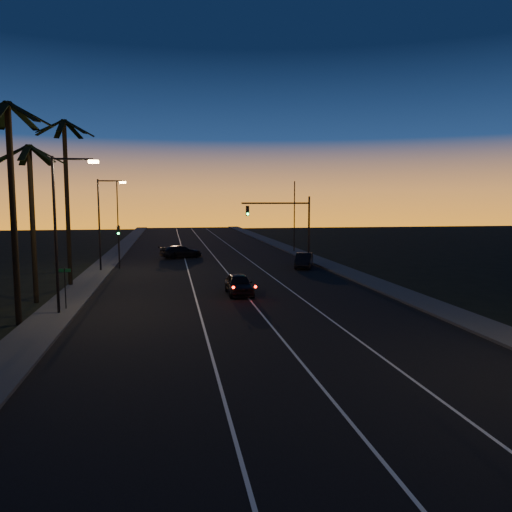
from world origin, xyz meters
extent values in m
plane|color=black|center=(0.00, 0.00, 0.00)|extent=(220.00, 220.00, 0.00)
cube|color=black|center=(0.00, 30.00, 0.01)|extent=(20.00, 170.00, 0.01)
cube|color=#3A3A38|center=(-11.20, 30.00, 0.08)|extent=(2.40, 170.00, 0.16)
cube|color=#3A3A38|center=(11.20, 30.00, 0.08)|extent=(2.40, 170.00, 0.16)
cube|color=silver|center=(-3.00, 30.00, 0.02)|extent=(0.12, 160.00, 0.01)
cube|color=silver|center=(0.50, 30.00, 0.02)|extent=(0.12, 160.00, 0.01)
cube|color=silver|center=(4.00, 30.00, 0.02)|extent=(0.12, 160.00, 0.01)
cylinder|color=black|center=(-12.60, 18.00, 5.75)|extent=(0.32, 0.32, 11.50)
cube|color=black|center=(-11.57, 18.26, 10.94)|extent=(2.18, 0.92, 1.18)
cube|color=black|center=(-12.16, 18.97, 10.94)|extent=(1.25, 2.12, 1.18)
cube|color=black|center=(-13.08, 18.94, 10.94)|extent=(1.34, 2.09, 1.18)
cube|color=black|center=(-12.57, 16.94, 10.94)|extent=(0.45, 2.16, 1.18)
cube|color=black|center=(-11.75, 17.36, 10.94)|extent=(1.95, 1.61, 1.18)
cylinder|color=black|center=(-13.20, 24.00, 5.00)|extent=(0.32, 0.32, 10.00)
cube|color=black|center=(-12.17, 24.26, 9.44)|extent=(2.18, 0.92, 1.18)
cube|color=black|center=(-12.76, 24.97, 9.44)|extent=(1.25, 2.12, 1.18)
cube|color=black|center=(-13.68, 24.94, 9.44)|extent=(1.34, 2.09, 1.18)
cube|color=black|center=(-14.24, 24.21, 9.44)|extent=(2.18, 0.82, 1.18)
cube|color=black|center=(-14.01, 23.32, 9.44)|extent=(1.90, 1.69, 1.18)
cube|color=black|center=(-13.17, 22.94, 9.44)|extent=(0.45, 2.16, 1.18)
cube|color=black|center=(-12.35, 23.36, 9.44)|extent=(1.95, 1.61, 1.18)
cylinder|color=black|center=(-12.20, 30.00, 6.25)|extent=(0.32, 0.32, 12.50)
cube|color=black|center=(-11.17, 30.26, 11.94)|extent=(2.18, 0.92, 1.18)
cube|color=black|center=(-11.76, 30.97, 11.94)|extent=(1.25, 2.12, 1.18)
cube|color=black|center=(-12.68, 30.94, 11.94)|extent=(1.34, 2.09, 1.18)
cube|color=black|center=(-13.24, 30.21, 11.94)|extent=(2.18, 0.82, 1.18)
cube|color=black|center=(-13.01, 29.32, 11.94)|extent=(1.90, 1.69, 1.18)
cube|color=black|center=(-12.17, 28.94, 11.94)|extent=(0.45, 2.16, 1.18)
cube|color=black|center=(-11.35, 29.36, 11.94)|extent=(1.95, 1.61, 1.18)
cylinder|color=black|center=(-11.00, 20.00, 4.50)|extent=(0.16, 0.16, 9.00)
cylinder|color=black|center=(-9.90, 20.00, 8.85)|extent=(2.20, 0.12, 0.12)
cube|color=#FFBF66|center=(-8.80, 20.00, 8.72)|extent=(0.55, 0.26, 0.16)
cylinder|color=black|center=(-11.00, 38.00, 4.25)|extent=(0.16, 0.16, 8.50)
cylinder|color=black|center=(-9.90, 38.00, 8.35)|extent=(2.20, 0.12, 0.12)
cube|color=#FFBF66|center=(-8.80, 38.00, 8.22)|extent=(0.55, 0.26, 0.16)
cylinder|color=black|center=(-10.80, 21.00, 1.30)|extent=(0.06, 0.06, 2.60)
cube|color=#0D5125|center=(-10.80, 21.00, 2.45)|extent=(0.70, 0.03, 0.20)
cylinder|color=black|center=(9.50, 40.00, 3.50)|extent=(0.20, 0.20, 7.00)
cylinder|color=black|center=(6.00, 40.00, 6.30)|extent=(7.00, 0.16, 0.16)
cube|color=black|center=(3.10, 40.00, 5.55)|extent=(0.32, 0.28, 1.00)
sphere|color=black|center=(3.10, 39.83, 5.87)|extent=(0.20, 0.20, 0.20)
sphere|color=black|center=(3.10, 39.83, 5.55)|extent=(0.20, 0.20, 0.20)
sphere|color=#14FF59|center=(3.10, 39.83, 5.23)|extent=(0.20, 0.20, 0.20)
cylinder|color=black|center=(-9.50, 40.00, 2.10)|extent=(0.14, 0.14, 4.20)
cube|color=black|center=(-9.50, 40.00, 3.70)|extent=(0.28, 0.25, 0.90)
sphere|color=black|center=(-9.50, 39.85, 3.98)|extent=(0.18, 0.18, 0.18)
sphere|color=black|center=(-9.50, 39.85, 3.70)|extent=(0.18, 0.18, 0.18)
sphere|color=#14FF59|center=(-9.50, 39.85, 3.42)|extent=(0.18, 0.18, 0.18)
cylinder|color=black|center=(-11.00, 55.00, 4.50)|extent=(0.14, 0.14, 9.00)
cylinder|color=black|center=(11.00, 52.00, 4.50)|extent=(0.14, 0.14, 9.00)
imported|color=black|center=(0.06, 24.49, 0.74)|extent=(1.73, 4.26, 1.45)
sphere|color=#FF0F05|center=(-0.66, 21.95, 0.97)|extent=(0.18, 0.18, 0.18)
sphere|color=#FF0F05|center=(0.79, 21.95, 0.97)|extent=(0.18, 0.18, 0.18)
imported|color=black|center=(8.27, 37.33, 0.73)|extent=(2.92, 4.61, 1.44)
imported|color=black|center=(-3.38, 48.00, 0.73)|extent=(5.31, 3.82, 1.43)
camera|label=1|loc=(-4.67, -9.58, 6.51)|focal=35.00mm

